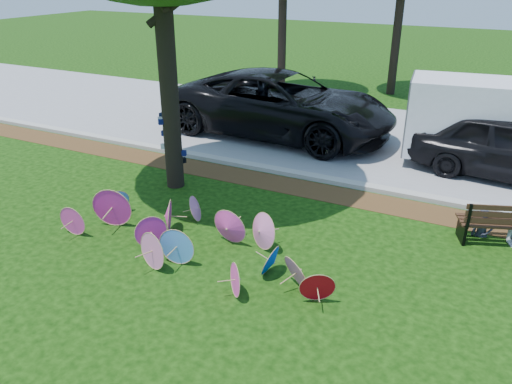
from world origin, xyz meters
TOP-DOWN VIEW (x-y plane):
  - ground at (0.00, 0.00)m, footprint 90.00×90.00m
  - mulch_strip at (0.00, 4.50)m, footprint 90.00×1.00m
  - curb at (0.00, 5.20)m, footprint 90.00×0.30m
  - street at (0.00, 9.35)m, footprint 90.00×8.00m
  - parasol_pile at (-0.38, 0.71)m, footprint 6.00×2.62m
  - black_van at (-1.75, 8.32)m, footprint 7.57×3.72m
  - cargo_trailer at (3.88, 8.14)m, footprint 3.20×2.25m
  - park_bench at (5.18, 3.84)m, footprint 1.90×1.24m
  - person_left at (4.83, 3.89)m, footprint 0.47×0.35m

SIDE VIEW (x-z plane):
  - ground at x=0.00m, z-range 0.00..0.00m
  - mulch_strip at x=0.00m, z-range 0.00..0.01m
  - street at x=0.00m, z-range 0.00..0.01m
  - curb at x=0.00m, z-range 0.00..0.12m
  - parasol_pile at x=-0.38m, z-range -0.09..0.81m
  - park_bench at x=5.18m, z-range 0.00..0.93m
  - person_left at x=4.83m, z-range 0.00..1.17m
  - black_van at x=-1.75m, z-range 0.00..2.07m
  - cargo_trailer at x=3.88m, z-range 0.00..2.69m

